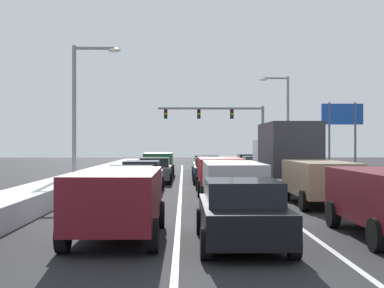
% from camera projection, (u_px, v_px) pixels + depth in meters
% --- Properties ---
extents(ground_plane, '(128.59, 128.59, 0.00)m').
position_uv_depth(ground_plane, '(216.00, 193.00, 25.24)').
color(ground_plane, black).
extents(lane_stripe_between_right_lane_and_center_lane, '(0.14, 54.41, 0.01)m').
position_uv_depth(lane_stripe_between_right_lane_and_center_lane, '(241.00, 185.00, 30.21)').
color(lane_stripe_between_right_lane_and_center_lane, silver).
rests_on(lane_stripe_between_right_lane_and_center_lane, ground).
extents(lane_stripe_between_center_lane_and_left_lane, '(0.14, 54.41, 0.01)m').
position_uv_depth(lane_stripe_between_center_lane_and_left_lane, '(181.00, 185.00, 30.16)').
color(lane_stripe_between_center_lane_and_left_lane, silver).
rests_on(lane_stripe_between_center_lane_and_left_lane, ground).
extents(snow_bank_right_shoulder, '(1.89, 54.41, 0.79)m').
position_uv_depth(snow_bank_right_shoulder, '(334.00, 178.00, 30.29)').
color(snow_bank_right_shoulder, white).
rests_on(snow_bank_right_shoulder, ground).
extents(snow_bank_left_shoulder, '(1.75, 54.41, 0.72)m').
position_uv_depth(snow_bank_left_shoulder, '(87.00, 179.00, 30.08)').
color(snow_bank_left_shoulder, white).
rests_on(snow_bank_left_shoulder, ground).
extents(suv_tan_right_lane_second, '(2.16, 4.90, 1.67)m').
position_uv_depth(suv_tan_right_lane_second, '(319.00, 179.00, 20.13)').
color(suv_tan_right_lane_second, '#937F60').
rests_on(suv_tan_right_lane_second, ground).
extents(box_truck_right_lane_third, '(2.53, 7.20, 3.36)m').
position_uv_depth(box_truck_right_lane_third, '(285.00, 152.00, 27.35)').
color(box_truck_right_lane_third, silver).
rests_on(box_truck_right_lane_third, ground).
extents(sedan_charcoal_right_lane_fourth, '(2.00, 4.50, 1.51)m').
position_uv_depth(sedan_charcoal_right_lane_fourth, '(256.00, 168.00, 34.89)').
color(sedan_charcoal_right_lane_fourth, '#38383D').
rests_on(sedan_charcoal_right_lane_fourth, ground).
extents(sedan_green_right_lane_fifth, '(2.00, 4.50, 1.51)m').
position_uv_depth(sedan_green_right_lane_fifth, '(249.00, 164.00, 41.79)').
color(sedan_green_right_lane_fifth, '#1E5633').
rests_on(sedan_green_right_lane_fifth, ground).
extents(sedan_black_center_lane_nearest, '(2.00, 4.50, 1.51)m').
position_uv_depth(sedan_black_center_lane_nearest, '(242.00, 212.00, 12.26)').
color(sedan_black_center_lane_nearest, black).
rests_on(sedan_black_center_lane_nearest, ground).
extents(suv_silver_center_lane_second, '(2.16, 4.90, 1.67)m').
position_uv_depth(suv_silver_center_lane_second, '(232.00, 181.00, 18.97)').
color(suv_silver_center_lane_second, '#B7BABF').
rests_on(suv_silver_center_lane_second, ground).
extents(suv_red_center_lane_third, '(2.16, 4.90, 1.67)m').
position_uv_depth(suv_red_center_lane_third, '(220.00, 172.00, 25.03)').
color(suv_red_center_lane_third, maroon).
rests_on(suv_red_center_lane_third, ground).
extents(sedan_navy_center_lane_fourth, '(2.00, 4.50, 1.51)m').
position_uv_depth(sedan_navy_center_lane_fourth, '(209.00, 170.00, 31.74)').
color(sedan_navy_center_lane_fourth, navy).
rests_on(sedan_navy_center_lane_fourth, ground).
extents(sedan_gray_center_lane_fifth, '(2.00, 4.50, 1.51)m').
position_uv_depth(sedan_gray_center_lane_fifth, '(206.00, 166.00, 37.52)').
color(sedan_gray_center_lane_fifth, slate).
rests_on(sedan_gray_center_lane_fifth, ground).
extents(suv_maroon_left_lane_nearest, '(2.16, 4.90, 1.67)m').
position_uv_depth(suv_maroon_left_lane_nearest, '(118.00, 198.00, 13.11)').
color(suv_maroon_left_lane_nearest, maroon).
rests_on(suv_maroon_left_lane_nearest, ground).
extents(sedan_tan_left_lane_second, '(2.00, 4.50, 1.51)m').
position_uv_depth(sedan_tan_left_lane_second, '(130.00, 186.00, 19.79)').
color(sedan_tan_left_lane_second, '#937F60').
rests_on(sedan_tan_left_lane_second, ground).
extents(sedan_white_left_lane_third, '(2.00, 4.50, 1.51)m').
position_uv_depth(sedan_white_left_lane_third, '(142.00, 176.00, 25.70)').
color(sedan_white_left_lane_third, silver).
rests_on(sedan_white_left_lane_third, ground).
extents(sedan_charcoal_left_lane_fourth, '(2.00, 4.50, 1.51)m').
position_uv_depth(sedan_charcoal_left_lane_fourth, '(155.00, 170.00, 31.62)').
color(sedan_charcoal_left_lane_fourth, '#38383D').
rests_on(sedan_charcoal_left_lane_fourth, ground).
extents(suv_green_left_lane_fifth, '(2.16, 4.90, 1.67)m').
position_uv_depth(suv_green_left_lane_fifth, '(159.00, 162.00, 38.57)').
color(suv_green_left_lane_fifth, '#1E5633').
rests_on(suv_green_left_lane_fifth, ground).
extents(traffic_light_gantry, '(10.94, 0.47, 6.20)m').
position_uv_depth(traffic_light_gantry, '(226.00, 120.00, 54.93)').
color(traffic_light_gantry, slate).
rests_on(traffic_light_gantry, ground).
extents(street_lamp_right_mid, '(2.66, 0.36, 8.31)m').
position_uv_depth(street_lamp_right_mid, '(284.00, 114.00, 47.60)').
color(street_lamp_right_mid, gray).
rests_on(street_lamp_right_mid, ground).
extents(street_lamp_left_mid, '(2.66, 0.36, 7.71)m').
position_uv_depth(street_lamp_left_mid, '(81.00, 101.00, 29.21)').
color(street_lamp_left_mid, gray).
rests_on(street_lamp_left_mid, ground).
extents(roadside_sign_right, '(3.20, 0.16, 5.50)m').
position_uv_depth(roadside_sign_right, '(342.00, 122.00, 40.93)').
color(roadside_sign_right, '#59595B').
rests_on(roadside_sign_right, ground).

